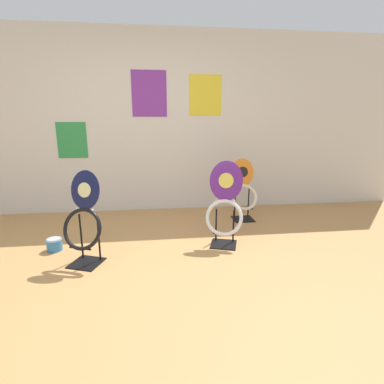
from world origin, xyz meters
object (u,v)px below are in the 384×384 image
paint_can (54,244)px  toilet_seat_display_orange_sun (244,192)px  toilet_seat_display_purple_note (225,206)px  toilet_seat_display_navy_moon (84,221)px

paint_can → toilet_seat_display_orange_sun: bearing=18.0°
toilet_seat_display_purple_note → paint_can: 1.88m
toilet_seat_display_purple_note → toilet_seat_display_navy_moon: size_ratio=1.02×
toilet_seat_display_navy_moon → toilet_seat_display_orange_sun: toilet_seat_display_navy_moon is taller
paint_can → toilet_seat_display_navy_moon: bearing=-39.9°
toilet_seat_display_navy_moon → toilet_seat_display_orange_sun: 2.18m
toilet_seat_display_purple_note → toilet_seat_display_navy_moon: bearing=-168.6°
paint_can → toilet_seat_display_purple_note: bearing=-1.6°
toilet_seat_display_purple_note → toilet_seat_display_orange_sun: size_ratio=1.10×
toilet_seat_display_purple_note → toilet_seat_display_orange_sun: toilet_seat_display_purple_note is taller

